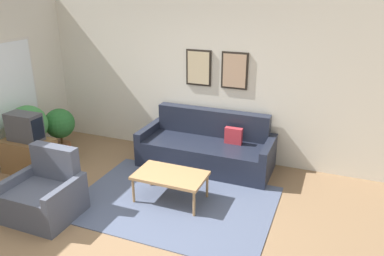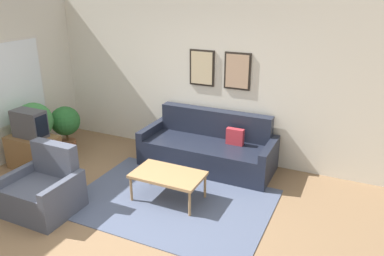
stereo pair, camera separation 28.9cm
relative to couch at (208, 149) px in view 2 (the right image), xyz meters
name	(u,v)px [view 2 (the right image)]	position (x,y,z in m)	size (l,w,h in m)	color
ground_plane	(101,234)	(-0.46, -2.28, -0.30)	(16.00, 16.00, 0.00)	#846647
area_rug	(171,202)	(-0.02, -1.28, -0.30)	(2.71, 1.92, 0.01)	#4C5670
wall_back	(195,78)	(-0.46, 0.46, 1.05)	(8.00, 0.09, 2.70)	beige
couch	(208,149)	(0.00, 0.00, 0.00)	(2.18, 0.90, 0.89)	#1E2333
coffee_table	(168,176)	(-0.09, -1.24, 0.07)	(0.98, 0.59, 0.41)	#A87F51
tv_stand	(34,152)	(-2.57, -1.28, -0.03)	(0.81, 0.47, 0.55)	brown
tv	(29,124)	(-2.57, -1.28, 0.47)	(0.55, 0.28, 0.44)	#424247
armchair	(44,191)	(-1.45, -2.16, -0.01)	(0.85, 0.76, 0.88)	#474C5B
potted_plant_tall	(34,123)	(-2.77, -1.01, 0.35)	(0.63, 0.63, 1.01)	slate
potted_plant_by_window	(66,123)	(-2.58, -0.50, 0.21)	(0.52, 0.52, 0.82)	#935638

